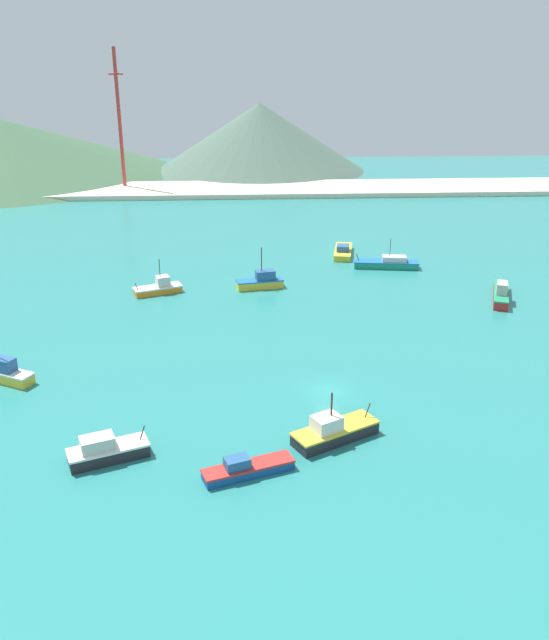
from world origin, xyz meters
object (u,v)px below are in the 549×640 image
object	(u,v)px
fishing_boat_10	(387,263)
fishing_boat_11	(334,431)
fishing_boat_7	(159,288)
radio_tower	(119,120)
fishing_boat_2	(261,282)
fishing_boat_9	(106,451)
fishing_boat_3	(246,468)
fishing_boat_8	(501,293)
fishing_boat_6	(343,251)

from	to	relation	value
fishing_boat_10	fishing_boat_11	size ratio (longest dim) A/B	1.26
fishing_boat_7	radio_tower	xyz separation A→B (m)	(-17.55, 81.77, 17.16)
fishing_boat_2	fishing_boat_9	xyz separation A→B (m)	(-15.62, -46.45, -0.08)
fishing_boat_2	radio_tower	size ratio (longest dim) A/B	0.21
fishing_boat_7	fishing_boat_9	size ratio (longest dim) A/B	1.01
fishing_boat_3	fishing_boat_11	bearing A→B (deg)	31.87
fishing_boat_3	radio_tower	distance (m)	134.28
fishing_boat_3	fishing_boat_9	xyz separation A→B (m)	(-12.61, 3.01, 0.30)
fishing_boat_2	fishing_boat_9	world-z (taller)	fishing_boat_2
fishing_boat_8	fishing_boat_7	bearing A→B (deg)	173.67
fishing_boat_6	fishing_boat_11	bearing A→B (deg)	-99.33
fishing_boat_2	fishing_boat_7	world-z (taller)	fishing_boat_2
fishing_boat_10	fishing_boat_11	world-z (taller)	fishing_boat_11
fishing_boat_2	fishing_boat_8	xyz separation A→B (m)	(35.36, -7.20, -0.04)
fishing_boat_7	fishing_boat_9	bearing A→B (deg)	-89.94
fishing_boat_6	fishing_boat_7	size ratio (longest dim) A/B	1.29
fishing_boat_3	fishing_boat_10	world-z (taller)	fishing_boat_10
fishing_boat_6	fishing_boat_11	distance (m)	62.34
fishing_boat_3	fishing_boat_9	world-z (taller)	fishing_boat_9
fishing_boat_6	radio_tower	distance (m)	81.44
fishing_boat_9	radio_tower	xyz separation A→B (m)	(-17.59, 126.67, 17.04)
fishing_boat_2	fishing_boat_9	distance (m)	49.00
fishing_boat_2	fishing_boat_7	bearing A→B (deg)	-174.39
fishing_boat_8	radio_tower	world-z (taller)	radio_tower
fishing_boat_9	radio_tower	bearing A→B (deg)	97.91
fishing_boat_8	fishing_boat_3	bearing A→B (deg)	-132.24
fishing_boat_3	fishing_boat_10	bearing A→B (deg)	67.07
fishing_boat_10	radio_tower	distance (m)	91.47
fishing_boat_3	fishing_boat_7	size ratio (longest dim) A/B	1.09
fishing_boat_2	radio_tower	distance (m)	88.47
fishing_boat_2	fishing_boat_10	size ratio (longest dim) A/B	0.67
fishing_boat_2	fishing_boat_6	distance (m)	23.14
fishing_boat_7	fishing_boat_10	distance (m)	38.99
fishing_boat_8	radio_tower	xyz separation A→B (m)	(-68.58, 87.43, 17.00)
fishing_boat_8	fishing_boat_9	xyz separation A→B (m)	(-50.98, -39.25, -0.05)
fishing_boat_7	fishing_boat_11	distance (m)	47.61
fishing_boat_2	fishing_boat_6	world-z (taller)	fishing_boat_2
fishing_boat_3	fishing_boat_7	bearing A→B (deg)	104.80
fishing_boat_9	fishing_boat_2	bearing A→B (deg)	71.41
fishing_boat_8	fishing_boat_9	bearing A→B (deg)	-142.41
fishing_boat_2	fishing_boat_8	world-z (taller)	fishing_boat_2
fishing_boat_8	radio_tower	size ratio (longest dim) A/B	0.31
fishing_boat_3	fishing_boat_9	bearing A→B (deg)	166.58
fishing_boat_6	fishing_boat_8	xyz separation A→B (m)	(19.93, -24.44, 0.29)
fishing_boat_6	fishing_boat_8	size ratio (longest dim) A/B	0.91
fishing_boat_7	fishing_boat_9	world-z (taller)	fishing_boat_7
fishing_boat_8	fishing_boat_10	size ratio (longest dim) A/B	0.96
fishing_boat_7	fishing_boat_10	size ratio (longest dim) A/B	0.68
fishing_boat_6	fishing_boat_10	distance (m)	10.25
fishing_boat_7	fishing_boat_9	distance (m)	44.91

